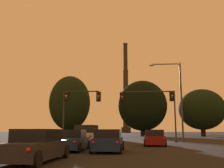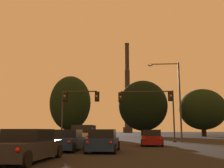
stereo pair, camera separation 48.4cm
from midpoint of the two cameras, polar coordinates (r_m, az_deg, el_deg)
name	(u,v)px [view 2 (the right image)]	position (r m, az deg, el deg)	size (l,w,h in m)	color
sedan_left_lane_third	(27,146)	(12.50, -16.93, -12.83)	(2.16, 4.77, 1.43)	#232328
sedan_left_lane_second	(67,141)	(18.63, -9.00, -12.10)	(2.01, 4.71, 1.43)	navy
suv_left_lane_front	(84,136)	(25.04, -5.59, -11.11)	(2.20, 4.94, 1.86)	silver
hatchback_right_lane_front	(152,138)	(24.54, 9.17, -11.60)	(2.08, 4.17, 1.44)	maroon
hatchback_center_lane_second	(103,141)	(17.32, -1.08, -12.39)	(1.97, 4.13, 1.44)	navy
traffic_light_overhead_left	(74,103)	(32.63, -7.79, -4.06)	(4.77, 0.50, 6.24)	#2D2D30
traffic_light_overhead_right	(155,102)	(32.44, 9.66, -3.89)	(6.87, 0.50, 6.19)	#2D2D30
street_lamp	(175,93)	(32.49, 13.92, -1.82)	(3.86, 0.36, 9.59)	#38383A
smokestack	(127,97)	(164.60, 3.47, -2.74)	(5.80, 5.80, 57.26)	#2B2722
treeline_right_mid	(70,103)	(67.69, -8.88, -4.10)	(10.40, 9.36, 15.22)	black
treeline_far_right	(143,106)	(63.66, 6.98, -4.68)	(11.71, 10.54, 13.34)	black
treeline_left_mid	(203,109)	(65.39, 19.32, -5.23)	(10.81, 9.73, 11.06)	black
treeline_center_left	(71,107)	(70.53, -8.63, -5.04)	(7.62, 6.86, 13.50)	black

